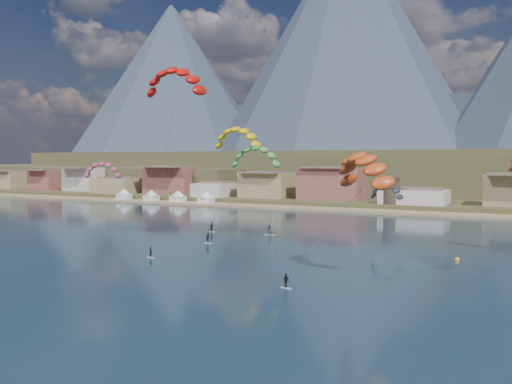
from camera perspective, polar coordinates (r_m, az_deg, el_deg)
ground at (r=76.00m, az=-11.28°, el=-8.83°), size 2400.00×2400.00×0.00m
beach at (r=171.14m, az=11.46°, el=-1.96°), size 2200.00×12.00×0.90m
land at (r=619.90m, az=23.03°, el=1.64°), size 2200.00×900.00×4.00m
foothills at (r=291.50m, az=22.59°, el=1.77°), size 940.00×210.00×18.00m
mountain_ridge at (r=893.86m, az=23.61°, el=11.75°), size 2060.00×480.00×400.00m
town at (r=199.82m, az=1.66°, el=1.09°), size 400.00×24.00×12.00m
watchtower at (r=177.15m, az=13.75°, el=0.18°), size 5.82×5.82×8.60m
beach_tents at (r=205.17m, az=-9.47°, el=-0.09°), size 43.40×6.40×5.00m
kitesurfer_red at (r=104.37m, az=-8.33°, el=11.58°), size 12.58×16.41×34.48m
kitesurfer_yellow at (r=133.41m, az=-1.94°, el=5.93°), size 12.34×16.11×25.94m
kitesurfer_orange at (r=76.56m, az=11.14°, el=2.80°), size 13.03×17.71×20.14m
kitesurfer_green at (r=112.22m, az=-0.09°, el=3.97°), size 11.06×14.72×20.89m
distant_kite_pink at (r=147.17m, az=-15.50°, el=2.48°), size 10.41×7.65×17.28m
distant_kite_dark at (r=124.20m, az=13.30°, el=0.34°), size 8.29×6.40×12.94m
windsurfer at (r=117.25m, az=1.50°, el=-3.74°), size 2.66×2.93×4.57m
buoy at (r=93.67m, az=20.02°, el=-6.57°), size 0.78×0.78×0.78m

